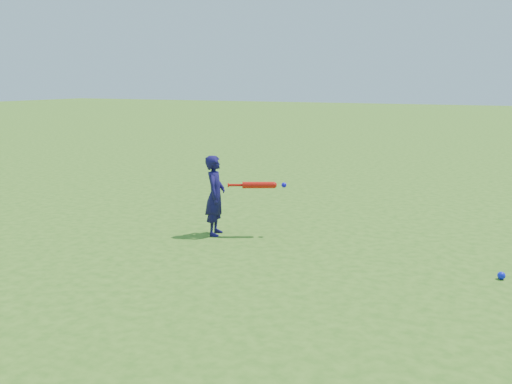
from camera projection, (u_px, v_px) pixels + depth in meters
ground at (286, 232)px, 7.19m from camera, size 80.00×80.00×0.00m
child at (215, 195)px, 6.98m from camera, size 0.33×0.41×0.99m
ground_ball_blue at (501, 276)px, 5.48m from camera, size 0.08×0.08×0.08m
bat_swing at (261, 185)px, 6.92m from camera, size 0.66×0.36×0.08m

